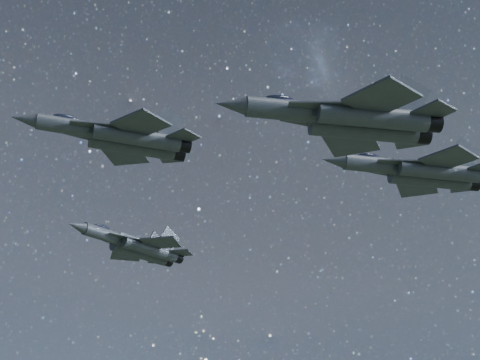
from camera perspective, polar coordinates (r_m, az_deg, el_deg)
name	(u,v)px	position (r m, az deg, el deg)	size (l,w,h in m)	color
jet_lead	(121,137)	(67.70, -9.25, 3.31)	(16.63, 11.80, 4.23)	#31373D
jet_left	(136,246)	(89.78, -8.07, -5.09)	(16.60, 10.91, 4.27)	#31373D
jet_right	(350,119)	(58.38, 8.54, 4.73)	(18.68, 12.80, 4.69)	#31373D
jet_slot	(421,172)	(76.78, 13.86, 0.64)	(18.39, 12.70, 4.62)	#31373D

